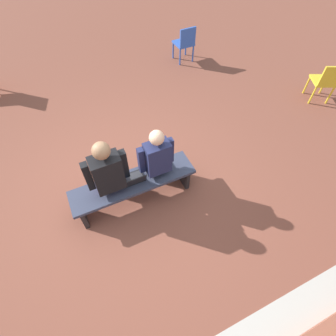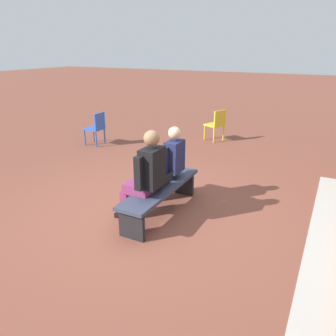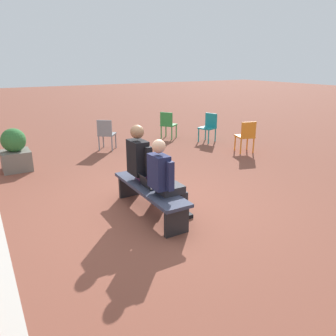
{
  "view_description": "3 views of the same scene",
  "coord_description": "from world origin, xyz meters",
  "px_view_note": "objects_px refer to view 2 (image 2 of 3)",
  "views": [
    {
      "loc": [
        0.34,
        2.36,
        3.46
      ],
      "look_at": [
        -0.64,
        0.26,
        0.57
      ],
      "focal_mm": 28.0,
      "sensor_mm": 36.0,
      "label": 1
    },
    {
      "loc": [
        3.8,
        2.36,
        2.4
      ],
      "look_at": [
        -0.42,
        0.16,
        0.64
      ],
      "focal_mm": 35.0,
      "sensor_mm": 36.0,
      "label": 2
    },
    {
      "loc": [
        -4.38,
        2.36,
        2.31
      ],
      "look_at": [
        -0.66,
        0.16,
        0.9
      ],
      "focal_mm": 35.0,
      "sensor_mm": 36.0,
      "label": 3
    }
  ],
  "objects_px": {
    "bench": "(161,192)",
    "person_student": "(169,163)",
    "plastic_chair_near_bench_right": "(96,127)",
    "plastic_chair_mid_courtyard": "(217,123)",
    "person_adult": "(146,175)",
    "laptop": "(162,183)"
  },
  "relations": [
    {
      "from": "plastic_chair_near_bench_right",
      "to": "plastic_chair_mid_courtyard",
      "type": "height_order",
      "value": "same"
    },
    {
      "from": "plastic_chair_near_bench_right",
      "to": "plastic_chair_mid_courtyard",
      "type": "distance_m",
      "value": 3.17
    },
    {
      "from": "person_adult",
      "to": "bench",
      "type": "bearing_deg",
      "value": 167.38
    },
    {
      "from": "bench",
      "to": "person_adult",
      "type": "relative_size",
      "value": 1.31
    },
    {
      "from": "bench",
      "to": "plastic_chair_near_bench_right",
      "type": "bearing_deg",
      "value": -127.71
    },
    {
      "from": "person_adult",
      "to": "plastic_chair_near_bench_right",
      "type": "relative_size",
      "value": 1.64
    },
    {
      "from": "laptop",
      "to": "plastic_chair_mid_courtyard",
      "type": "height_order",
      "value": "plastic_chair_mid_courtyard"
    },
    {
      "from": "laptop",
      "to": "bench",
      "type": "bearing_deg",
      "value": -47.84
    },
    {
      "from": "person_adult",
      "to": "plastic_chair_near_bench_right",
      "type": "bearing_deg",
      "value": -131.56
    },
    {
      "from": "bench",
      "to": "person_student",
      "type": "height_order",
      "value": "person_student"
    },
    {
      "from": "bench",
      "to": "plastic_chair_mid_courtyard",
      "type": "xyz_separation_m",
      "value": [
        -4.34,
        -0.67,
        0.13
      ]
    },
    {
      "from": "laptop",
      "to": "plastic_chair_mid_courtyard",
      "type": "relative_size",
      "value": 0.38
    },
    {
      "from": "person_adult",
      "to": "laptop",
      "type": "height_order",
      "value": "person_adult"
    },
    {
      "from": "person_student",
      "to": "plastic_chair_mid_courtyard",
      "type": "xyz_separation_m",
      "value": [
        -3.96,
        -0.61,
        -0.21
      ]
    },
    {
      "from": "person_adult",
      "to": "plastic_chair_mid_courtyard",
      "type": "xyz_separation_m",
      "value": [
        -4.65,
        -0.6,
        -0.25
      ]
    },
    {
      "from": "person_student",
      "to": "laptop",
      "type": "bearing_deg",
      "value": 11.73
    },
    {
      "from": "person_adult",
      "to": "plastic_chair_mid_courtyard",
      "type": "distance_m",
      "value": 4.69
    },
    {
      "from": "laptop",
      "to": "person_student",
      "type": "bearing_deg",
      "value": -168.27
    },
    {
      "from": "person_adult",
      "to": "laptop",
      "type": "bearing_deg",
      "value": 165.76
    },
    {
      "from": "person_adult",
      "to": "plastic_chair_near_bench_right",
      "type": "distance_m",
      "value": 4.29
    },
    {
      "from": "bench",
      "to": "plastic_chair_mid_courtyard",
      "type": "relative_size",
      "value": 2.14
    },
    {
      "from": "person_adult",
      "to": "person_student",
      "type": "bearing_deg",
      "value": 179.54
    }
  ]
}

